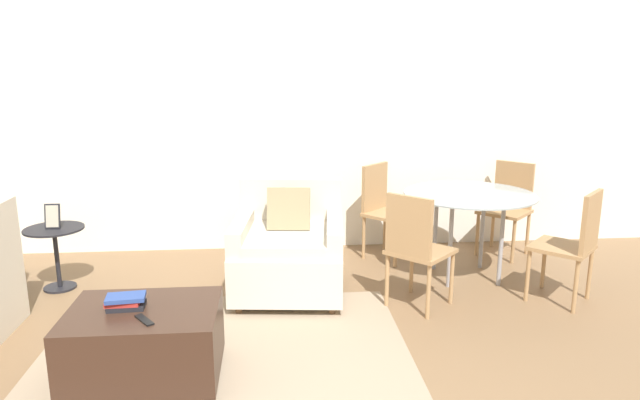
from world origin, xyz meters
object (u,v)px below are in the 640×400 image
(tv_remote_primary, at_px, (144,320))
(dining_table, at_px, (469,203))
(dining_chair_near_right, at_px, (575,239))
(side_table, at_px, (56,246))
(dining_chair_far_left, at_px, (383,204))
(dining_chair_near_left, at_px, (415,244))
(dining_chair_far_right, at_px, (509,202))
(ottoman, at_px, (145,341))
(book_stack, at_px, (125,302))
(armchair, at_px, (289,251))
(picture_frame, at_px, (52,216))

(tv_remote_primary, distance_m, dining_table, 2.91)
(dining_chair_near_right, bearing_deg, side_table, 171.01)
(tv_remote_primary, relative_size, dining_chair_far_left, 0.18)
(side_table, xyz_separation_m, dining_chair_near_left, (2.84, -0.65, 0.14))
(dining_chair_far_left, bearing_deg, dining_chair_near_right, -45.00)
(tv_remote_primary, bearing_deg, dining_chair_far_right, 36.81)
(ottoman, height_order, book_stack, book_stack)
(dining_chair_far_left, bearing_deg, book_stack, -132.70)
(book_stack, distance_m, dining_chair_far_right, 3.78)
(dining_chair_far_right, bearing_deg, dining_table, -135.00)
(armchair, bearing_deg, dining_table, 7.63)
(armchair, relative_size, ottoman, 1.16)
(tv_remote_primary, distance_m, dining_chair_near_left, 2.05)
(side_table, distance_m, picture_frame, 0.25)
(book_stack, distance_m, side_table, 1.75)
(ottoman, xyz_separation_m, dining_chair_far_right, (3.06, 2.10, 0.28))
(picture_frame, distance_m, dining_table, 3.46)
(armchair, xyz_separation_m, picture_frame, (-1.91, 0.23, 0.27))
(dining_table, bearing_deg, picture_frame, 179.60)
(dining_chair_near_left, bearing_deg, tv_remote_primary, -150.24)
(dining_chair_near_right, bearing_deg, tv_remote_primary, -161.42)
(armchair, height_order, dining_chair_near_right, dining_chair_near_right)
(side_table, height_order, dining_chair_far_right, dining_chair_far_right)
(picture_frame, xyz_separation_m, dining_chair_near_right, (4.09, -0.65, -0.11))
(dining_chair_near_right, bearing_deg, ottoman, -164.33)
(side_table, relative_size, dining_chair_near_left, 0.58)
(dining_table, bearing_deg, book_stack, -150.17)
(book_stack, distance_m, dining_chair_near_left, 2.09)
(dining_chair_near_left, distance_m, dining_chair_far_right, 1.76)
(armchair, distance_m, dining_chair_near_right, 2.22)
(ottoman, bearing_deg, dining_chair_far_left, 49.15)
(picture_frame, bearing_deg, ottoman, -55.81)
(dining_chair_far_right, bearing_deg, side_table, -171.67)
(armchair, distance_m, dining_chair_far_left, 1.26)
(side_table, bearing_deg, dining_chair_far_right, 8.33)
(tv_remote_primary, bearing_deg, book_stack, 128.32)
(book_stack, height_order, dining_chair_near_right, dining_chair_near_right)
(armchair, relative_size, side_table, 1.91)
(tv_remote_primary, relative_size, dining_chair_near_right, 0.18)
(tv_remote_primary, height_order, side_table, side_table)
(ottoman, height_order, dining_chair_far_left, dining_chair_far_left)
(armchair, bearing_deg, book_stack, -128.25)
(side_table, bearing_deg, dining_chair_far_left, 11.89)
(ottoman, relative_size, dining_chair_far_right, 0.96)
(dining_table, xyz_separation_m, dining_chair_far_left, (-0.62, 0.62, -0.15))
(book_stack, relative_size, dining_table, 0.21)
(book_stack, relative_size, dining_chair_far_left, 0.26)
(tv_remote_primary, bearing_deg, dining_chair_far_left, 51.84)
(picture_frame, bearing_deg, tv_remote_primary, -57.32)
(side_table, height_order, dining_chair_near_left, dining_chair_near_left)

